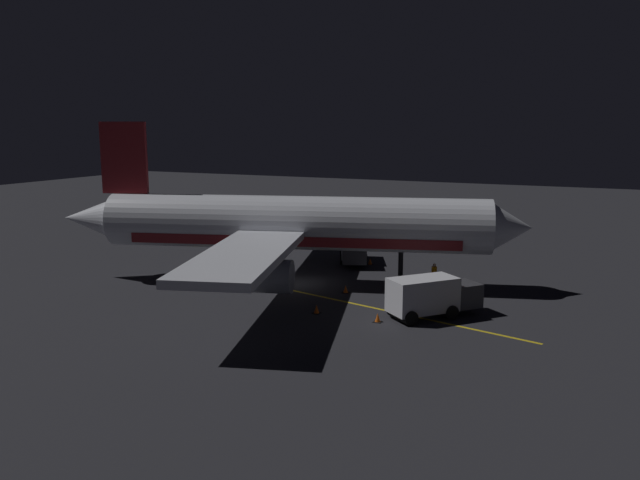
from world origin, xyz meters
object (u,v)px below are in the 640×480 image
Objects in this scene: airliner at (288,225)px; catering_truck at (354,249)px; traffic_cone_under_wing at (370,262)px; traffic_cone_near_left at (346,289)px; traffic_cone_far at (317,310)px; baggage_truck at (431,297)px; ground_crew_worker at (434,275)px; traffic_cone_near_right at (378,318)px.

airliner is 5.54× the size of catering_truck.
catering_truck reaches higher than traffic_cone_under_wing.
traffic_cone_far is at bearing 2.96° from traffic_cone_near_left.
airliner reaches higher than traffic_cone_near_left.
baggage_truck is 15.52m from traffic_cone_under_wing.
ground_crew_worker is 6.90m from traffic_cone_near_left.
traffic_cone_near_left is (9.80, 3.37, -0.91)m from catering_truck.
traffic_cone_under_wing is (-15.14, -6.17, 0.00)m from traffic_cone_near_right.
traffic_cone_under_wing is 15.19m from traffic_cone_far.
catering_truck reaches higher than traffic_cone_near_left.
traffic_cone_near_left is 1.00× the size of traffic_cone_near_right.
traffic_cone_near_left is at bearing -141.36° from traffic_cone_near_right.
airliner reaches higher than traffic_cone_far.
catering_truck reaches higher than ground_crew_worker.
airliner is 10.34m from traffic_cone_under_wing.
catering_truck is 11.47× the size of traffic_cone_under_wing.
ground_crew_worker is (5.33, 8.59, -0.27)m from catering_truck.
airliner is 20.09× the size of ground_crew_worker.
catering_truck is at bearing -121.85° from ground_crew_worker.
traffic_cone_near_right is 1.00× the size of traffic_cone_under_wing.
baggage_truck is 7.85m from ground_crew_worker.
traffic_cone_near_right is at bearing 26.94° from catering_truck.
traffic_cone_near_right is (15.34, 7.80, -0.91)m from catering_truck.
ground_crew_worker is at bearing 53.60° from traffic_cone_under_wing.
traffic_cone_under_wing is at bearing -172.34° from traffic_cone_far.
baggage_truck is 7.21m from traffic_cone_far.
catering_truck is at bearing -153.06° from traffic_cone_near_right.
traffic_cone_near_right is (6.28, 9.44, -4.21)m from airliner.
ground_crew_worker is (-7.62, -1.82, -0.41)m from baggage_truck.
ground_crew_worker reaches higher than traffic_cone_under_wing.
ground_crew_worker is 3.16× the size of traffic_cone_far.
traffic_cone_under_wing is at bearing 159.77° from airliner.
airliner is 6.59m from traffic_cone_near_left.
catering_truck is 11.47× the size of traffic_cone_far.
traffic_cone_under_wing is 1.00× the size of traffic_cone_far.
catering_truck is 10.11m from ground_crew_worker.
traffic_cone_under_wing is (0.20, 1.63, -0.91)m from catering_truck.
ground_crew_worker is (-3.73, 10.23, -3.58)m from airliner.
catering_truck is at bearing -166.55° from traffic_cone_far.
airliner is at bearing -123.64° from traffic_cone_near_right.
baggage_truck reaches higher than catering_truck.
traffic_cone_under_wing is (-9.60, -1.74, 0.00)m from traffic_cone_near_left.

